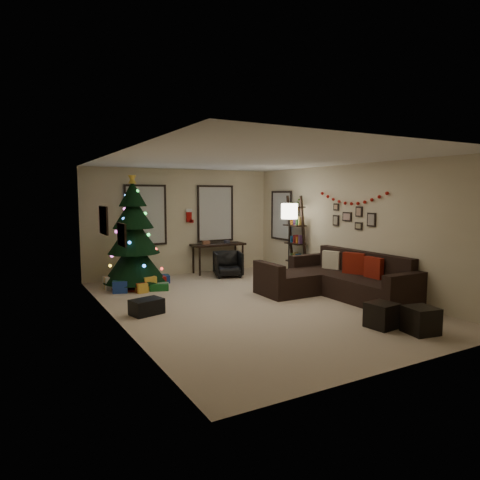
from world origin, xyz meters
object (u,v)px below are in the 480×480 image
christmas_tree (134,240)px  bookshelf (296,238)px  desk (218,247)px  desk_chair (228,264)px  sofa (335,281)px

christmas_tree → bookshelf: size_ratio=1.26×
christmas_tree → desk: christmas_tree is taller
desk_chair → christmas_tree: bearing=-161.3°
sofa → desk_chair: bearing=108.5°
desk_chair → bookshelf: (1.44, -0.89, 0.66)m
desk → desk_chair: 0.74m
sofa → desk: size_ratio=2.03×
sofa → bookshelf: (0.48, 1.98, 0.69)m
desk_chair → bookshelf: bookshelf is taller
desk → bookshelf: size_ratio=0.70×
christmas_tree → desk: size_ratio=1.80×
bookshelf → sofa: bearing=-103.5°
desk → bookshelf: 2.10m
desk → desk_chair: desk is taller
christmas_tree → sofa: bearing=-40.5°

